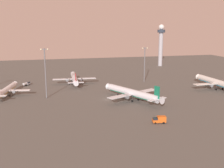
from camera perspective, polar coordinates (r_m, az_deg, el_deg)
ground_plane at (r=153.68m, az=-1.13°, el=-3.28°), size 416.00×416.00×0.00m
control_tower at (r=289.84m, az=10.25°, el=8.63°), size 8.00×8.00×42.98m
airplane_taxiway_distant at (r=151.07m, az=4.38°, el=-1.93°), size 32.42×41.01×11.19m
airplane_far_stand at (r=190.64m, az=21.35°, el=0.22°), size 34.87×44.87×11.53m
airplane_terminal_side at (r=172.99m, az=-21.34°, el=-1.20°), size 27.98×35.75×9.22m
airplane_mid_apron at (r=197.32m, az=-7.91°, el=1.16°), size 30.95×39.75×10.19m
catering_truck at (r=118.19m, az=9.97°, el=-7.38°), size 5.99×3.35×3.05m
fuel_truck at (r=199.18m, az=-17.53°, el=0.08°), size 5.34×6.36×2.35m
apron_light_west at (r=158.37m, az=-13.85°, el=2.83°), size 4.80×0.90×28.66m
apron_light_central at (r=202.69m, az=6.87°, el=4.57°), size 4.80×0.90×25.69m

